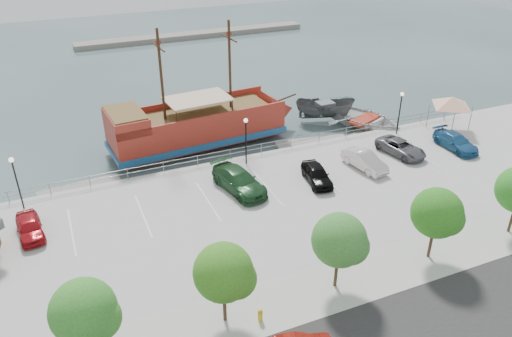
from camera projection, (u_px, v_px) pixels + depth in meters
name	position (u px, v px, depth m)	size (l,w,h in m)	color
ground	(278.00, 211.00, 38.81)	(160.00, 160.00, 0.00)	#364647
sidewalk	(349.00, 281.00, 30.26)	(100.00, 4.00, 0.05)	#B1B1A6
seawall_railing	(241.00, 152.00, 44.37)	(50.00, 0.06, 1.00)	gray
far_shore	(194.00, 35.00, 86.42)	(40.00, 3.00, 0.80)	gray
pirate_ship	(211.00, 124.00, 48.60)	(19.68, 6.85, 12.29)	maroon
patrol_boat	(325.00, 111.00, 53.66)	(2.36, 6.27, 2.43)	#434547
speedboat	(365.00, 121.00, 52.19)	(5.68, 7.95, 1.65)	silver
dock_west	(80.00, 189.00, 41.36)	(6.65, 1.90, 0.38)	gray
dock_mid	(312.00, 144.00, 48.94)	(7.21, 2.06, 0.41)	gray
dock_east	(372.00, 132.00, 51.37)	(6.84, 1.96, 0.39)	slate
canopy_tent	(453.00, 97.00, 48.57)	(5.50, 5.50, 3.87)	slate
fire_hydrant	(260.00, 315.00, 27.25)	(0.29, 0.29, 0.82)	gold
lamp_post_left	(15.00, 174.00, 35.93)	(0.36, 0.36, 4.28)	black
lamp_post_mid	(246.00, 133.00, 42.16)	(0.36, 0.36, 4.28)	black
lamp_post_right	(401.00, 106.00, 47.69)	(0.36, 0.36, 4.28)	black
tree_b	(87.00, 313.00, 23.49)	(3.30, 3.20, 5.00)	#473321
tree_c	(226.00, 274.00, 25.91)	(3.30, 3.20, 5.00)	#473321
tree_d	(342.00, 242.00, 28.33)	(3.30, 3.20, 5.00)	#473321
tree_e	(439.00, 214.00, 30.75)	(3.30, 3.20, 5.00)	#473321
parked_car_a	(30.00, 227.00, 34.08)	(1.59, 3.95, 1.35)	#AB121A
parked_car_d	(239.00, 181.00, 39.31)	(2.33, 5.73, 1.66)	#204B27
parked_car_e	(317.00, 174.00, 40.44)	(1.70, 4.21, 1.44)	black
parked_car_f	(365.00, 160.00, 42.53)	(1.56, 4.47, 1.47)	silver
parked_car_g	(401.00, 148.00, 44.87)	(2.21, 4.79, 1.33)	#58585C
parked_car_h	(456.00, 142.00, 45.86)	(1.95, 4.81, 1.39)	#205787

